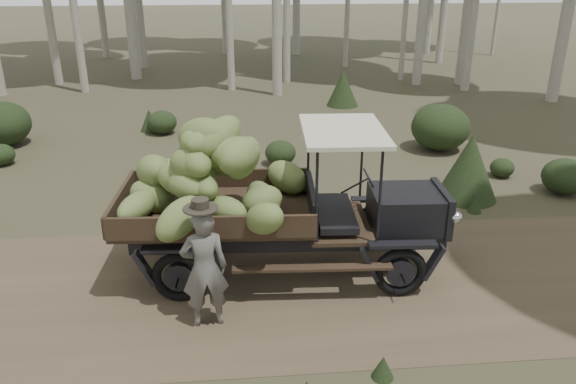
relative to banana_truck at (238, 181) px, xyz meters
name	(u,v)px	position (x,y,z in m)	size (l,w,h in m)	color
ground	(200,290)	(-0.63, -0.48, -1.55)	(120.00, 120.00, 0.00)	#473D2B
dirt_track	(200,290)	(-0.63, -0.48, -1.55)	(70.00, 4.00, 0.01)	brown
banana_truck	(238,181)	(0.00, 0.00, 0.00)	(5.18, 2.74, 2.62)	black
farmer	(204,267)	(-0.47, -1.32, -0.68)	(0.67, 0.51, 1.84)	#595551
undergrowth	(380,246)	(2.14, -0.32, -1.02)	(22.31, 22.83, 1.38)	#233319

